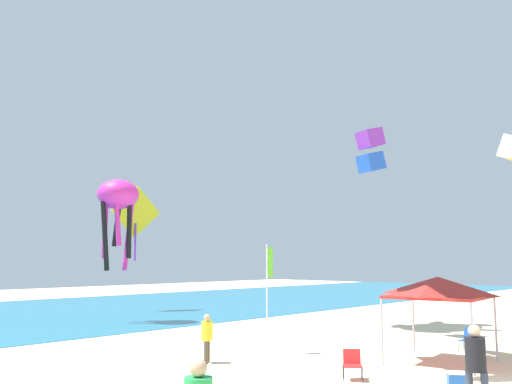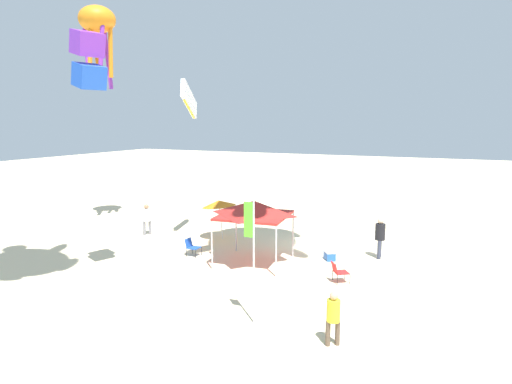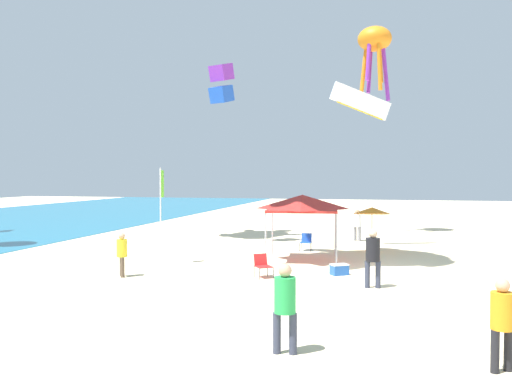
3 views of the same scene
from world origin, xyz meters
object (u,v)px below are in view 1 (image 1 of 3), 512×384
person_watching_sky (207,334)px  kite_diamond_yellow (136,215)px  kite_box_purple (370,150)px  folding_chair_near_cooler (352,362)px  canopy_tent (438,288)px  folding_chair_left_of_tent (469,338)px  cooler_box (459,380)px  kite_octopus_magenta (118,199)px  banner_flag (268,288)px  person_far_stroller (476,360)px

person_watching_sky → kite_diamond_yellow: (9.23, 17.37, 5.52)m
kite_box_purple → folding_chair_near_cooler: bearing=-43.1°
canopy_tent → kite_diamond_yellow: bearing=79.9°
folding_chair_left_of_tent → cooler_box: (-6.05, -2.10, -0.27)m
cooler_box → kite_octopus_magenta: 21.01m
folding_chair_left_of_tent → canopy_tent: bearing=-84.9°
folding_chair_left_of_tent → person_watching_sky: size_ratio=0.52×
folding_chair_left_of_tent → cooler_box: bearing=-71.1°
folding_chair_near_cooler → kite_octopus_magenta: bearing=133.0°
folding_chair_left_of_tent → person_watching_sky: (-8.23, 5.44, 0.45)m
canopy_tent → person_watching_sky: (-5.13, 5.73, -1.52)m
folding_chair_near_cooler → banner_flag: size_ratio=0.21×
canopy_tent → kite_diamond_yellow: (4.10, 23.10, 4.00)m
person_far_stroller → person_watching_sky: size_ratio=1.20×
person_far_stroller → canopy_tent: bearing=-63.0°
canopy_tent → banner_flag: size_ratio=0.81×
cooler_box → kite_diamond_yellow: 26.63m
folding_chair_near_cooler → kite_octopus_magenta: 18.62m
person_watching_sky → kite_box_purple: 12.02m
folding_chair_near_cooler → kite_box_purple: (8.27, 4.10, 7.94)m
cooler_box → kite_box_purple: 12.82m
folding_chair_near_cooler → folding_chair_left_of_tent: bearing=49.8°
kite_octopus_magenta → kite_box_purple: size_ratio=2.35×
canopy_tent → cooler_box: (-2.94, -1.81, -2.25)m
canopy_tent → banner_flag: bearing=114.5°
folding_chair_left_of_tent → kite_octopus_magenta: kite_octopus_magenta is taller
canopy_tent → cooler_box: bearing=-148.3°
canopy_tent → folding_chair_left_of_tent: bearing=5.3°
folding_chair_near_cooler → kite_box_purple: 12.17m
canopy_tent → kite_octopus_magenta: bearing=92.1°
banner_flag → person_watching_sky: 3.05m
folding_chair_left_of_tent → kite_box_purple: 9.26m
person_watching_sky → kite_box_purple: size_ratio=0.74×
folding_chair_near_cooler → banner_flag: bearing=125.1°
kite_box_purple → kite_octopus_magenta: bearing=-138.9°
person_watching_sky → kite_octopus_magenta: kite_octopus_magenta is taller
cooler_box → kite_octopus_magenta: size_ratio=0.15×
canopy_tent → person_watching_sky: bearing=131.8°
canopy_tent → banner_flag: banner_flag is taller
kite_diamond_yellow → kite_box_purple: (0.15, -18.18, 1.96)m
folding_chair_left_of_tent → folding_chair_near_cooler: same height
folding_chair_near_cooler → person_far_stroller: person_far_stroller is taller
canopy_tent → folding_chair_left_of_tent: (3.11, 0.29, -1.98)m
person_far_stroller → kite_octopus_magenta: kite_octopus_magenta is taller
cooler_box → kite_diamond_yellow: kite_diamond_yellow is taller
banner_flag → kite_box_purple: kite_box_purple is taller
canopy_tent → kite_diamond_yellow: size_ratio=0.63×
canopy_tent → person_far_stroller: bearing=-148.3°
cooler_box → person_far_stroller: 2.53m
kite_octopus_magenta → person_far_stroller: bearing=19.8°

